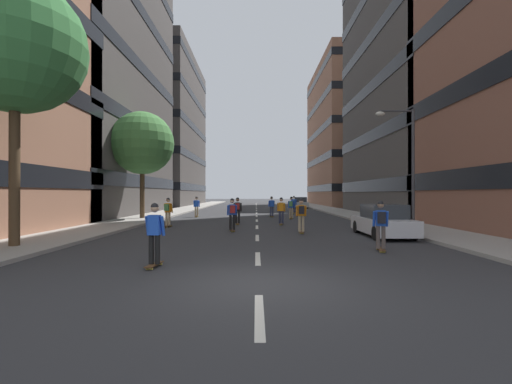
% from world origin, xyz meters
% --- Properties ---
extents(ground_plane, '(175.50, 175.50, 0.00)m').
position_xyz_m(ground_plane, '(0.00, 29.25, 0.00)').
color(ground_plane, '#333335').
extents(sidewalk_left, '(3.41, 80.44, 0.14)m').
position_xyz_m(sidewalk_left, '(-8.87, 32.91, 0.07)').
color(sidewalk_left, '#9E9991').
rests_on(sidewalk_left, ground_plane).
extents(sidewalk_right, '(3.41, 80.44, 0.14)m').
position_xyz_m(sidewalk_right, '(8.87, 32.91, 0.07)').
color(sidewalk_right, '#9E9991').
rests_on(sidewalk_right, ground_plane).
extents(lane_markings, '(0.16, 67.20, 0.01)m').
position_xyz_m(lane_markings, '(0.00, 30.50, 0.00)').
color(lane_markings, silver).
rests_on(lane_markings, ground_plane).
extents(building_left_mid, '(17.21, 21.60, 31.39)m').
position_xyz_m(building_left_mid, '(-19.12, 24.82, 15.79)').
color(building_left_mid, '#4C4744').
rests_on(building_left_mid, ground_plane).
extents(building_left_far, '(17.21, 24.07, 25.37)m').
position_xyz_m(building_left_far, '(-19.12, 51.82, 12.78)').
color(building_left_far, '#4C4744').
rests_on(building_left_far, ground_plane).
extents(building_right_mid, '(17.21, 19.01, 36.55)m').
position_xyz_m(building_right_mid, '(19.12, 24.82, 18.37)').
color(building_right_mid, '#4C4744').
rests_on(building_right_mid, ground_plane).
extents(building_right_far, '(17.21, 23.09, 23.98)m').
position_xyz_m(building_right_far, '(19.12, 51.82, 12.08)').
color(building_right_far, '#9E6B51').
rests_on(building_right_far, ground_plane).
extents(parked_car_near, '(1.82, 4.40, 1.52)m').
position_xyz_m(parked_car_near, '(5.96, 8.52, 0.70)').
color(parked_car_near, silver).
rests_on(parked_car_near, ground_plane).
extents(parked_car_mid, '(1.82, 4.40, 1.52)m').
position_xyz_m(parked_car_mid, '(5.96, 39.39, 0.70)').
color(parked_car_mid, '#B2B7BF').
rests_on(parked_car_mid, ground_plane).
extents(street_tree_near, '(4.83, 4.83, 8.21)m').
position_xyz_m(street_tree_near, '(-8.87, 18.82, 5.91)').
color(street_tree_near, '#4C3823').
rests_on(street_tree_near, sidewalk_left).
extents(street_tree_mid, '(4.96, 4.96, 9.82)m').
position_xyz_m(street_tree_mid, '(-8.87, 4.73, 7.46)').
color(street_tree_mid, '#4C3823').
rests_on(street_tree_mid, sidewalk_left).
extents(streetlamp_right, '(2.13, 0.30, 6.50)m').
position_xyz_m(streetlamp_right, '(8.16, 10.96, 4.14)').
color(streetlamp_right, '#3F3F44').
rests_on(streetlamp_right, sidewalk_right).
extents(skater_0, '(0.56, 0.92, 1.78)m').
position_xyz_m(skater_0, '(4.34, 4.31, 1.02)').
color(skater_0, brown).
rests_on(skater_0, ground_plane).
extents(skater_1, '(0.56, 0.92, 1.78)m').
position_xyz_m(skater_1, '(-1.33, 10.60, 1.02)').
color(skater_1, brown).
rests_on(skater_1, ground_plane).
extents(skater_2, '(0.55, 0.92, 1.78)m').
position_xyz_m(skater_2, '(-2.86, 1.70, 0.98)').
color(skater_2, brown).
rests_on(skater_2, ground_plane).
extents(skater_3, '(0.57, 0.92, 1.78)m').
position_xyz_m(skater_3, '(2.76, 19.68, 1.02)').
color(skater_3, brown).
rests_on(skater_3, ground_plane).
extents(skater_4, '(0.53, 0.90, 1.78)m').
position_xyz_m(skater_4, '(-5.17, 21.77, 0.98)').
color(skater_4, brown).
rests_on(skater_4, ground_plane).
extents(skater_5, '(0.53, 0.90, 1.78)m').
position_xyz_m(skater_5, '(-1.26, 14.63, 1.02)').
color(skater_5, brown).
rests_on(skater_5, ground_plane).
extents(skater_6, '(0.56, 0.92, 1.78)m').
position_xyz_m(skater_6, '(-5.38, 12.97, 1.02)').
color(skater_6, brown).
rests_on(skater_6, ground_plane).
extents(skater_7, '(0.56, 0.92, 1.78)m').
position_xyz_m(skater_7, '(3.78, 27.08, 1.02)').
color(skater_7, brown).
rests_on(skater_7, ground_plane).
extents(skater_8, '(0.56, 0.92, 1.78)m').
position_xyz_m(skater_8, '(1.58, 14.52, 0.98)').
color(skater_8, brown).
rests_on(skater_8, ground_plane).
extents(skater_9, '(0.54, 0.91, 1.78)m').
position_xyz_m(skater_9, '(2.26, 9.78, 1.02)').
color(skater_9, brown).
rests_on(skater_9, ground_plane).
extents(skater_10, '(0.57, 0.92, 1.78)m').
position_xyz_m(skater_10, '(1.28, 21.83, 0.98)').
color(skater_10, brown).
rests_on(skater_10, ground_plane).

